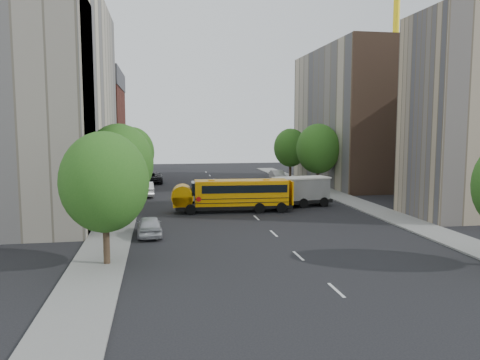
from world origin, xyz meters
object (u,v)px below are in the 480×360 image
object	(u,v)px
parked_car_1	(145,189)
street_tree_5	(290,148)
street_tree_2	(132,152)
parked_car_2	(153,177)
parked_car_0	(149,226)
street_tree_1	(119,163)
parked_car_5	(278,176)
safari_truck	(297,191)
street_tree_4	(318,149)
school_bus	(232,194)
street_tree_0	(104,182)
parked_car_4	(302,183)
tower_crane	(410,17)

from	to	relation	value
parked_car_1	street_tree_5	bearing A→B (deg)	-151.22
street_tree_2	parked_car_2	size ratio (longest dim) A/B	1.39
parked_car_0	parked_car_2	world-z (taller)	parked_car_2
street_tree_1	parked_car_5	world-z (taller)	street_tree_1
safari_truck	parked_car_1	world-z (taller)	safari_truck
street_tree_2	street_tree_4	world-z (taller)	street_tree_4
school_bus	safari_truck	bearing A→B (deg)	16.93
street_tree_1	parked_car_1	distance (m)	17.14
street_tree_5	parked_car_5	size ratio (longest dim) A/B	1.64
street_tree_4	parked_car_2	xyz separation A→B (m)	(-19.80, 11.32, -4.31)
street_tree_4	street_tree_5	distance (m)	12.01
street_tree_5	parked_car_0	xyz separation A→B (m)	(-19.80, -33.16, -3.98)
street_tree_2	street_tree_4	bearing A→B (deg)	0.00
street_tree_0	parked_car_4	size ratio (longest dim) A/B	1.59
street_tree_4	tower_crane	bearing A→B (deg)	36.02
tower_crane	street_tree_2	xyz separation A→B (m)	(-41.25, -14.00, -19.65)
parked_car_2	safari_truck	bearing A→B (deg)	122.40
parked_car_1	tower_crane	bearing A→B (deg)	-163.15
tower_crane	school_bus	bearing A→B (deg)	-140.04
street_tree_4	school_bus	distance (m)	18.11
street_tree_0	street_tree_1	size ratio (longest dim) A/B	0.94
parked_car_0	parked_car_2	xyz separation A→B (m)	(0.00, 32.48, 0.05)
parked_car_1	school_bus	bearing A→B (deg)	121.50
street_tree_0	parked_car_1	size ratio (longest dim) A/B	1.52
street_tree_4	parked_car_2	bearing A→B (deg)	150.25
tower_crane	parked_car_1	xyz separation A→B (m)	(-39.85, -15.43, -23.67)
street_tree_0	parked_car_0	world-z (taller)	street_tree_0
street_tree_0	parked_car_1	xyz separation A→B (m)	(1.40, 26.57, -3.84)
tower_crane	street_tree_2	size ratio (longest dim) A/B	4.64
parked_car_4	safari_truck	bearing A→B (deg)	-111.34
tower_crane	safari_truck	xyz separation A→B (m)	(-25.16, -24.99, -22.97)
street_tree_0	school_bus	distance (m)	18.31
street_tree_2	parked_car_2	distance (m)	12.22
street_tree_1	school_bus	world-z (taller)	street_tree_1
street_tree_4	parked_car_5	size ratio (longest dim) A/B	1.77
street_tree_2	parked_car_2	bearing A→B (deg)	79.00
safari_truck	street_tree_1	bearing A→B (deg)	-166.23
street_tree_0	street_tree_4	bearing A→B (deg)	51.84
parked_car_1	parked_car_5	world-z (taller)	parked_car_1
street_tree_0	street_tree_2	size ratio (longest dim) A/B	0.96
safari_truck	parked_car_2	distance (m)	26.29
tower_crane	parked_car_2	size ratio (longest dim) A/B	6.46
parked_car_0	parked_car_1	size ratio (longest dim) A/B	0.87
parked_car_4	street_tree_5	bearing A→B (deg)	80.20
street_tree_0	parked_car_0	distance (m)	8.18
school_bus	parked_car_2	distance (m)	25.04
street_tree_2	parked_car_2	world-z (taller)	street_tree_2
street_tree_2	parked_car_4	bearing A→B (deg)	4.22
street_tree_2	parked_car_4	size ratio (longest dim) A/B	1.65
street_tree_5	parked_car_0	size ratio (longest dim) A/B	1.77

